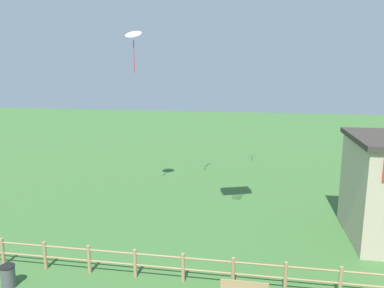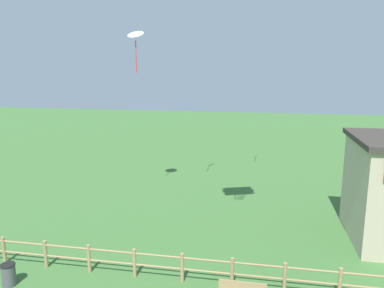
# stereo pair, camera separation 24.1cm
# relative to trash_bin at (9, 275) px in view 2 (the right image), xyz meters

# --- Properties ---
(wooden_fence) EXTENTS (18.70, 0.14, 1.14)m
(wooden_fence) POSITION_rel_trash_bin_xyz_m (6.21, 1.40, 0.22)
(wooden_fence) COLOR #9E7F56
(wooden_fence) RESTS_ON ground_plane
(trash_bin) EXTENTS (0.53, 0.53, 0.84)m
(trash_bin) POSITION_rel_trash_bin_xyz_m (0.00, 0.00, 0.00)
(trash_bin) COLOR #4C4C51
(trash_bin) RESTS_ON ground_plane
(kite_white_delta) EXTENTS (1.03, 0.97, 2.37)m
(kite_white_delta) POSITION_rel_trash_bin_xyz_m (1.85, 9.59, 9.20)
(kite_white_delta) COLOR white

